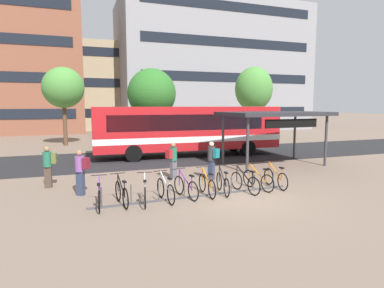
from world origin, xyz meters
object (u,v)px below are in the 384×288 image
at_px(city_bus, 189,129).
at_px(parked_bicycle_orange_8, 258,180).
at_px(commuter_teal_pack_3, 212,158).
at_px(street_tree_2, 63,88).
at_px(parked_bicycle_black_7, 245,183).
at_px(transit_shelter, 275,115).
at_px(parked_bicycle_white_3, 166,190).
at_px(street_tree_0, 254,89).
at_px(parked_bicycle_purple_0, 99,196).
at_px(parked_bicycle_white_2, 145,193).
at_px(parked_bicycle_purple_4, 186,187).
at_px(street_tree_1, 152,94).
at_px(parked_bicycle_orange_9, 275,178).
at_px(commuter_maroon_pack_2, 81,169).
at_px(commuter_red_pack_0, 173,158).
at_px(parked_bicycle_black_1, 122,194).
at_px(parked_bicycle_black_6, 223,183).
at_px(parked_bicycle_orange_5, 207,185).
at_px(commuter_olive_pack_1, 48,164).

distance_m(city_bus, parked_bicycle_orange_8, 9.09).
distance_m(commuter_teal_pack_3, street_tree_2, 17.12).
height_order(parked_bicycle_black_7, parked_bicycle_orange_8, same).
bearing_deg(transit_shelter, parked_bicycle_white_3, -151.36).
relative_size(commuter_teal_pack_3, street_tree_0, 0.25).
distance_m(parked_bicycle_purple_0, parked_bicycle_white_3, 2.22).
relative_size(parked_bicycle_white_2, street_tree_2, 0.27).
bearing_deg(parked_bicycle_purple_4, street_tree_1, -19.41).
bearing_deg(parked_bicycle_orange_9, commuter_maroon_pack_2, 80.25).
relative_size(parked_bicycle_purple_4, parked_bicycle_orange_8, 1.01).
bearing_deg(parked_bicycle_black_7, parked_bicycle_purple_0, 79.76).
relative_size(city_bus, commuter_red_pack_0, 7.42).
height_order(parked_bicycle_black_1, parked_bicycle_white_2, same).
xyz_separation_m(parked_bicycle_purple_4, parked_bicycle_orange_8, (3.03, 0.11, 0.00)).
bearing_deg(commuter_red_pack_0, parked_bicycle_black_6, -96.16).
distance_m(parked_bicycle_white_3, street_tree_1, 14.75).
distance_m(transit_shelter, street_tree_2, 17.45).
xyz_separation_m(parked_bicycle_orange_8, commuter_maroon_pack_2, (-6.56, 1.48, 0.60)).
bearing_deg(parked_bicycle_black_1, parked_bicycle_orange_5, -94.29).
xyz_separation_m(transit_shelter, commuter_teal_pack_3, (-4.61, -2.10, -1.77)).
bearing_deg(commuter_teal_pack_3, parked_bicycle_black_1, 86.52).
height_order(parked_bicycle_black_1, parked_bicycle_white_3, same).
bearing_deg(parked_bicycle_white_3, commuter_teal_pack_3, -54.31).
xyz_separation_m(parked_bicycle_black_6, street_tree_0, (11.10, 16.95, 4.44)).
relative_size(parked_bicycle_black_7, transit_shelter, 0.29).
bearing_deg(street_tree_1, parked_bicycle_orange_5, -94.36).
bearing_deg(street_tree_1, city_bus, -73.72).
height_order(parked_bicycle_black_7, parked_bicycle_orange_9, same).
bearing_deg(street_tree_1, commuter_olive_pack_1, -121.89).
bearing_deg(parked_bicycle_black_1, parked_bicycle_orange_8, -94.30).
distance_m(parked_bicycle_black_7, commuter_red_pack_0, 3.78).
bearing_deg(parked_bicycle_black_1, parked_bicycle_black_7, -96.31).
distance_m(parked_bicycle_black_1, parked_bicycle_orange_5, 3.12).
bearing_deg(city_bus, transit_shelter, -52.64).
height_order(parked_bicycle_purple_0, commuter_maroon_pack_2, commuter_maroon_pack_2).
distance_m(parked_bicycle_orange_5, commuter_teal_pack_3, 2.63).
xyz_separation_m(parked_bicycle_white_2, commuter_maroon_pack_2, (-2.01, 1.81, 0.60)).
bearing_deg(street_tree_1, parked_bicycle_black_1, -106.67).
height_order(parked_bicycle_orange_5, street_tree_1, street_tree_1).
distance_m(parked_bicycle_black_1, street_tree_1, 15.03).
distance_m(parked_bicycle_orange_9, commuter_olive_pack_1, 9.16).
height_order(parked_bicycle_orange_8, commuter_teal_pack_3, commuter_teal_pack_3).
bearing_deg(parked_bicycle_white_3, parked_bicycle_purple_0, 84.84).
bearing_deg(parked_bicycle_white_2, parked_bicycle_black_7, -77.06).
height_order(parked_bicycle_orange_5, commuter_olive_pack_1, commuter_olive_pack_1).
bearing_deg(parked_bicycle_purple_0, commuter_red_pack_0, -41.69).
xyz_separation_m(city_bus, parked_bicycle_orange_9, (0.61, -8.91, -1.39)).
bearing_deg(parked_bicycle_white_2, parked_bicycle_black_6, -73.56).
bearing_deg(city_bus, parked_bicycle_orange_9, -84.13).
distance_m(parked_bicycle_white_3, commuter_red_pack_0, 3.53).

